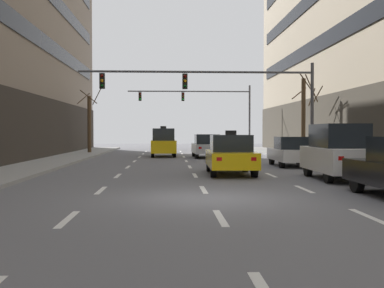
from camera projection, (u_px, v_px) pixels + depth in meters
ground_plane at (209, 198)px, 13.30m from camera, size 120.00×120.00×0.00m
lane_stripe_l1_s3 at (68, 219)px, 10.15m from camera, size 0.16×2.00×0.01m
lane_stripe_l1_s4 at (101, 190)px, 15.14m from camera, size 0.16×2.00×0.01m
lane_stripe_l1_s5 at (118, 176)px, 20.13m from camera, size 0.16×2.00×0.01m
lane_stripe_l1_s6 at (128, 167)px, 25.13m from camera, size 0.16×2.00×0.01m
lane_stripe_l1_s7 at (135, 161)px, 30.12m from camera, size 0.16×2.00×0.01m
lane_stripe_l1_s8 at (139, 157)px, 35.11m from camera, size 0.16×2.00×0.01m
lane_stripe_l1_s9 at (143, 154)px, 40.10m from camera, size 0.16×2.00×0.01m
lane_stripe_l1_s10 at (146, 151)px, 45.10m from camera, size 0.16×2.00×0.01m
lane_stripe_l2_s3 at (220, 218)px, 10.30m from camera, size 0.16×2.00×0.01m
lane_stripe_l2_s4 at (204, 190)px, 15.30m from camera, size 0.16×2.00×0.01m
lane_stripe_l2_s5 at (195, 175)px, 20.29m from camera, size 0.16×2.00×0.01m
lane_stripe_l2_s6 at (190, 167)px, 25.28m from camera, size 0.16×2.00×0.01m
lane_stripe_l2_s7 at (186, 161)px, 30.27m from camera, size 0.16×2.00×0.01m
lane_stripe_l2_s8 at (184, 157)px, 35.27m from camera, size 0.16×2.00×0.01m
lane_stripe_l2_s9 at (182, 154)px, 40.26m from camera, size 0.16×2.00×0.01m
lane_stripe_l2_s10 at (180, 151)px, 45.25m from camera, size 0.16×2.00×0.01m
lane_stripe_l3_s3 at (369, 216)px, 10.46m from camera, size 0.16×2.00×0.01m
lane_stripe_l3_s4 at (304, 189)px, 15.45m from camera, size 0.16×2.00×0.01m
lane_stripe_l3_s5 at (271, 175)px, 20.45m from camera, size 0.16×2.00×0.01m
lane_stripe_l3_s6 at (251, 167)px, 25.44m from camera, size 0.16×2.00×0.01m
lane_stripe_l3_s7 at (237, 161)px, 30.43m from camera, size 0.16×2.00×0.01m
lane_stripe_l3_s8 at (228, 157)px, 35.42m from camera, size 0.16×2.00×0.01m
lane_stripe_l3_s9 at (220, 154)px, 40.42m from camera, size 0.16×2.00×0.01m
lane_stripe_l3_s10 at (215, 151)px, 45.41m from camera, size 0.16×2.00×0.01m
taxi_driving_0 at (163, 143)px, 35.64m from camera, size 1.90×4.33×2.25m
taxi_driving_1 at (230, 155)px, 20.75m from camera, size 2.01×4.60×1.90m
car_driving_2 at (207, 146)px, 34.24m from camera, size 1.95×4.47×1.66m
car_parked_2 at (338, 152)px, 18.53m from camera, size 1.92×4.45×2.14m
car_parked_3 at (291, 152)px, 25.70m from camera, size 1.81×4.23×1.58m
traffic_signal_0 at (223, 89)px, 26.51m from camera, size 12.94×0.35×5.52m
traffic_signal_1 at (205, 103)px, 47.25m from camera, size 12.03×0.34×6.26m
street_tree_1 at (304, 116)px, 31.33m from camera, size 1.69×1.92×5.50m
street_tree_2 at (89, 123)px, 39.79m from camera, size 2.09×1.88×5.46m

